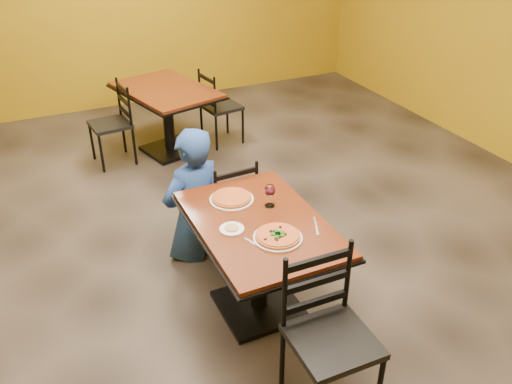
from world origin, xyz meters
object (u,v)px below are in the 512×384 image
table_second (167,105)px  pizza_main (278,236)px  chair_main_near (332,342)px  wine_glass (270,195)px  diner (193,193)px  table_main (259,245)px  pizza_far (232,197)px  plate_main (278,238)px  chair_second_left (110,125)px  chair_second_right (221,107)px  plate_far (232,199)px  chair_main_far (228,204)px  side_plate (232,229)px

table_second → pizza_main: pizza_main is taller
chair_main_near → wine_glass: (0.13, 1.05, 0.35)m
table_second → diner: (-0.37, -1.91, -0.01)m
table_main → pizza_far: 0.40m
plate_main → chair_second_left: bearing=98.8°
chair_second_right → plate_far: size_ratio=2.79×
chair_second_left → pizza_main: size_ratio=3.09×
table_second → pizza_far: pizza_far is taller
chair_main_far → chair_second_left: size_ratio=0.96×
plate_main → pizza_far: (-0.08, 0.55, 0.02)m
table_main → chair_main_far: size_ratio=1.46×
plate_main → plate_far: size_ratio=1.00×
chair_main_far → wine_glass: (0.06, -0.64, 0.42)m
diner → side_plate: (-0.03, -0.89, 0.21)m
pizza_far → plate_main: bearing=-81.5°
diner → plate_far: bearing=84.5°
chair_second_right → pizza_far: chair_second_right is taller
side_plate → plate_main: bearing=-43.4°
plate_far → pizza_far: pizza_far is taller
chair_second_right → plate_main: size_ratio=2.79×
table_main → chair_second_right: 2.91m
pizza_main → chair_main_near: bearing=-90.2°
chair_main_near → chair_second_left: size_ratio=1.12×
chair_main_far → plate_main: (-0.07, -1.01, 0.33)m
table_main → chair_second_left: chair_second_left is taller
table_main → side_plate: size_ratio=7.69×
chair_main_near → chair_main_far: size_ratio=1.16×
pizza_main → side_plate: (-0.22, 0.21, -0.02)m
pizza_far → side_plate: bearing=-112.4°
chair_main_far → diner: (-0.26, 0.08, 0.13)m
plate_far → side_plate: size_ratio=1.94×
chair_second_left → chair_second_right: chair_second_left is taller
chair_second_left → pizza_far: (0.38, -2.46, 0.33)m
table_second → chair_main_near: bearing=-92.7°
table_second → pizza_far: size_ratio=4.91×
diner → side_plate: 0.91m
plate_far → table_main: bearing=-79.5°
chair_main_near → pizza_main: bearing=90.8°
chair_second_right → wine_glass: bearing=157.1°
table_second → chair_second_right: chair_second_right is taller
wine_glass → plate_far: bearing=138.7°
plate_main → side_plate: size_ratio=1.94×
chair_main_near → plate_main: bearing=90.8°
plate_far → plate_main: bearing=-81.5°
chair_main_near → side_plate: size_ratio=6.15×
diner → pizza_main: 1.13m
pizza_far → wine_glass: 0.28m
chair_main_near → wine_glass: 1.11m
table_main → pizza_main: (0.02, -0.22, 0.21)m
chair_main_far → pizza_far: bearing=69.2°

